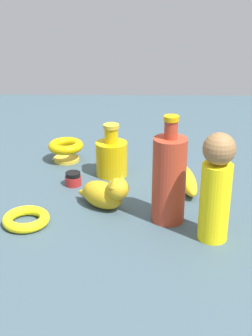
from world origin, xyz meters
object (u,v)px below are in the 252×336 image
object	(u,v)px
cat_figurine	(106,193)
nail_polish_jar	(73,179)
bottle_tall	(169,178)
bangle	(26,219)
bowl	(66,148)
banana	(187,180)
person_figure_adult	(216,187)
bottle_short	(112,156)

from	to	relation	value
cat_figurine	nail_polish_jar	bearing A→B (deg)	126.19
bottle_tall	bangle	bearing A→B (deg)	-175.43
bowl	nail_polish_jar	bearing A→B (deg)	-76.20
bangle	bowl	xyz separation A→B (m)	(0.04, 0.37, 0.03)
nail_polish_jar	bowl	xyz separation A→B (m)	(-0.04, 0.17, 0.02)
banana	person_figure_adult	xyz separation A→B (m)	(0.03, -0.25, 0.10)
nail_polish_jar	bottle_tall	world-z (taller)	bottle_tall
bowl	banana	bearing A→B (deg)	-27.46
person_figure_adult	bottle_tall	distance (m)	0.12
person_figure_adult	nail_polish_jar	bearing A→B (deg)	141.83
bangle	bowl	distance (m)	0.38
person_figure_adult	bowl	distance (m)	0.57
cat_figurine	bottle_short	size ratio (longest dim) A/B	0.89
cat_figurine	bottle_tall	xyz separation A→B (m)	(0.14, -0.05, 0.06)
cat_figurine	nail_polish_jar	size ratio (longest dim) A/B	3.03
nail_polish_jar	bowl	size ratio (longest dim) A/B	0.42
cat_figurine	bottle_short	xyz separation A→B (m)	(0.00, 0.20, 0.01)
bottle_tall	bangle	xyz separation A→B (m)	(-0.32, -0.03, -0.09)
nail_polish_jar	bowl	bearing A→B (deg)	103.80
bottle_short	banana	distance (m)	0.22
nail_polish_jar	bangle	size ratio (longest dim) A/B	0.41
cat_figurine	nail_polish_jar	distance (m)	0.16
bottle_short	bowl	size ratio (longest dim) A/B	1.41
person_figure_adult	bangle	bearing A→B (deg)	172.73
bottle_tall	bowl	distance (m)	0.45
banana	nail_polish_jar	size ratio (longest dim) A/B	4.24
bottle_short	person_figure_adult	size ratio (longest dim) A/B	0.62
bottle_short	bangle	bearing A→B (deg)	-122.99
person_figure_adult	bangle	world-z (taller)	person_figure_adult
bottle_short	nail_polish_jar	distance (m)	0.13
bangle	banana	bearing A→B (deg)	27.56
cat_figurine	person_figure_adult	distance (m)	0.28
bottle_short	bangle	xyz separation A→B (m)	(-0.18, -0.28, -0.04)
nail_polish_jar	bottle_tall	distance (m)	0.31
cat_figurine	bangle	size ratio (longest dim) A/B	1.23
cat_figurine	bangle	xyz separation A→B (m)	(-0.17, -0.08, -0.03)
bowl	bottle_tall	bearing A→B (deg)	-51.29
person_figure_adult	bottle_tall	xyz separation A→B (m)	(-0.09, 0.08, -0.02)
nail_polish_jar	bottle_tall	xyz separation A→B (m)	(0.24, -0.18, 0.09)
person_figure_adult	bowl	xyz separation A→B (m)	(-0.37, 0.43, -0.08)
banana	nail_polish_jar	xyz separation A→B (m)	(-0.30, 0.01, -0.00)
banana	bowl	xyz separation A→B (m)	(-0.34, 0.18, 0.02)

